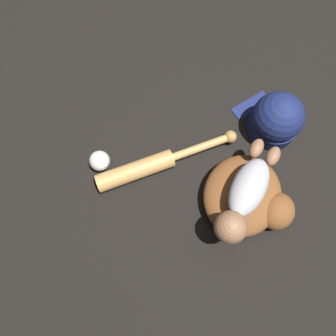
{
  "coord_description": "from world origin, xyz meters",
  "views": [
    {
      "loc": [
        0.27,
        -0.1,
        1.1
      ],
      "look_at": [
        -0.06,
        -0.21,
        0.08
      ],
      "focal_mm": 35.0,
      "sensor_mm": 36.0,
      "label": 1
    }
  ],
  "objects_px": {
    "baby_figure": "(245,196)",
    "baseball": "(100,161)",
    "baseball_bat": "(151,165)",
    "baseball_glove": "(248,197)",
    "baseball_cap": "(276,119)"
  },
  "relations": [
    {
      "from": "baby_figure",
      "to": "baseball",
      "type": "relative_size",
      "value": 5.07
    },
    {
      "from": "baseball_glove",
      "to": "baseball_cap",
      "type": "relative_size",
      "value": 1.34
    },
    {
      "from": "baseball_bat",
      "to": "baseball_cap",
      "type": "xyz_separation_m",
      "value": [
        -0.28,
        0.37,
        0.04
      ]
    },
    {
      "from": "baby_figure",
      "to": "baseball_bat",
      "type": "xyz_separation_m",
      "value": [
        -0.04,
        -0.32,
        -0.11
      ]
    },
    {
      "from": "baby_figure",
      "to": "baseball",
      "type": "height_order",
      "value": "baby_figure"
    },
    {
      "from": "baseball_glove",
      "to": "baby_figure",
      "type": "relative_size",
      "value": 0.91
    },
    {
      "from": "baby_figure",
      "to": "baseball",
      "type": "bearing_deg",
      "value": -90.05
    },
    {
      "from": "baseball_glove",
      "to": "baby_figure",
      "type": "height_order",
      "value": "baby_figure"
    },
    {
      "from": "baseball_bat",
      "to": "baby_figure",
      "type": "bearing_deg",
      "value": 82.45
    },
    {
      "from": "baseball_glove",
      "to": "baseball_bat",
      "type": "bearing_deg",
      "value": -92.36
    },
    {
      "from": "baseball_glove",
      "to": "baby_figure",
      "type": "bearing_deg",
      "value": -42.49
    },
    {
      "from": "baseball_glove",
      "to": "baseball_cap",
      "type": "height_order",
      "value": "baseball_cap"
    },
    {
      "from": "baseball",
      "to": "baby_figure",
      "type": "bearing_deg",
      "value": 89.95
    },
    {
      "from": "baseball_bat",
      "to": "baseball",
      "type": "height_order",
      "value": "baseball"
    },
    {
      "from": "baseball_bat",
      "to": "baseball_cap",
      "type": "distance_m",
      "value": 0.46
    }
  ]
}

